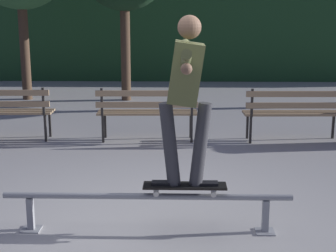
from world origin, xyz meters
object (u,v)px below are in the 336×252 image
at_px(park_bench_left_center, 147,109).
at_px(park_bench_right_center, 295,109).
at_px(grind_rail, 147,202).
at_px(skateboarder, 186,87).
at_px(park_bench_leftmost, 2,108).
at_px(skateboard, 185,186).

height_order(park_bench_left_center, park_bench_right_center, same).
bearing_deg(park_bench_right_center, park_bench_left_center, 180.00).
bearing_deg(park_bench_left_center, grind_rail, -86.35).
xyz_separation_m(grind_rail, skateboarder, (0.36, -0.00, 1.09)).
bearing_deg(park_bench_right_center, grind_rail, -121.82).
bearing_deg(park_bench_left_center, park_bench_leftmost, 180.00).
relative_size(park_bench_leftmost, park_bench_left_center, 1.00).
bearing_deg(skateboarder, park_bench_leftmost, 130.45).
height_order(park_bench_leftmost, park_bench_left_center, same).
relative_size(skateboard, park_bench_right_center, 0.48).
distance_m(skateboard, park_bench_left_center, 3.46).
xyz_separation_m(skateboarder, park_bench_leftmost, (-2.91, 3.41, -0.85)).
distance_m(grind_rail, park_bench_left_center, 3.43).
xyz_separation_m(park_bench_leftmost, park_bench_right_center, (4.67, 0.00, 0.00)).
bearing_deg(skateboarder, skateboard, 179.89).
bearing_deg(grind_rail, skateboard, 0.00).
bearing_deg(skateboard, grind_rail, -180.00).
height_order(skateboarder, park_bench_leftmost, skateboarder).
distance_m(grind_rail, park_bench_leftmost, 4.27).
height_order(skateboard, park_bench_right_center, park_bench_right_center).
height_order(grind_rail, park_bench_leftmost, park_bench_leftmost).
bearing_deg(skateboard, park_bench_left_center, 99.50).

